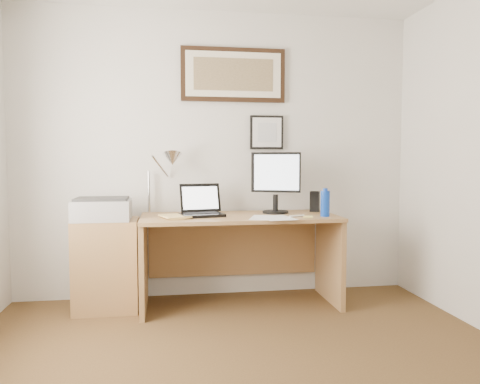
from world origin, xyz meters
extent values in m
cube|color=silver|center=(0.00, 2.00, 1.25)|extent=(3.50, 0.02, 2.50)
cube|color=olive|center=(-0.92, 1.68, 0.36)|extent=(0.50, 0.40, 0.73)
cylinder|color=#0D39B3|center=(0.82, 1.45, 0.85)|extent=(0.07, 0.07, 0.21)
cylinder|color=#0D39B3|center=(0.82, 1.45, 0.97)|extent=(0.04, 0.04, 0.02)
cube|color=black|center=(0.85, 1.80, 0.84)|extent=(0.10, 0.10, 0.18)
cube|color=white|center=(0.33, 1.45, 0.75)|extent=(0.31, 0.37, 0.00)
cube|color=white|center=(0.41, 1.40, 0.75)|extent=(0.27, 0.36, 0.00)
cube|color=#FFEF78|center=(0.66, 1.40, 0.76)|extent=(0.09, 0.09, 0.01)
cylinder|color=silver|center=(0.59, 1.45, 0.76)|extent=(0.14, 0.06, 0.02)
imported|color=#DFBB69|center=(-0.47, 1.51, 0.76)|extent=(0.26, 0.31, 0.02)
cube|color=olive|center=(0.15, 1.63, 0.73)|extent=(1.60, 0.70, 0.03)
cube|color=olive|center=(-0.63, 1.63, 0.36)|extent=(0.04, 0.65, 0.72)
cube|color=olive|center=(0.93, 1.63, 0.36)|extent=(0.04, 0.65, 0.72)
cube|color=olive|center=(0.15, 1.96, 0.45)|extent=(1.50, 0.03, 0.55)
cube|color=black|center=(-0.16, 1.61, 0.76)|extent=(0.38, 0.30, 0.02)
cube|color=black|center=(-0.16, 1.64, 0.78)|extent=(0.30, 0.18, 0.00)
cube|color=black|center=(-0.16, 1.75, 0.89)|extent=(0.35, 0.14, 0.23)
cube|color=white|center=(-0.16, 1.74, 0.89)|extent=(0.30, 0.11, 0.18)
cylinder|color=black|center=(0.48, 1.74, 0.76)|extent=(0.22, 0.22, 0.02)
cylinder|color=black|center=(0.48, 1.74, 0.84)|extent=(0.04, 0.04, 0.14)
cube|color=black|center=(0.48, 1.73, 1.10)|extent=(0.40, 0.19, 0.34)
cube|color=white|center=(0.48, 1.71, 1.10)|extent=(0.36, 0.14, 0.30)
cube|color=#A3A3A6|center=(-0.94, 1.65, 0.81)|extent=(0.44, 0.34, 0.16)
cube|color=#2F2F2F|center=(-0.94, 1.65, 0.90)|extent=(0.40, 0.30, 0.02)
cylinder|color=silver|center=(-0.59, 1.92, 0.93)|extent=(0.02, 0.02, 0.36)
cylinder|color=silver|center=(-0.49, 1.86, 1.15)|extent=(0.15, 0.23, 0.19)
cone|color=silver|center=(-0.39, 1.80, 1.21)|extent=(0.16, 0.18, 0.15)
cube|color=black|center=(0.15, 1.98, 1.95)|extent=(0.92, 0.03, 0.47)
cube|color=#ECE1C6|center=(0.15, 1.96, 1.95)|extent=(0.84, 0.01, 0.39)
cube|color=brown|center=(0.15, 1.95, 1.95)|extent=(0.70, 0.00, 0.28)
cube|color=black|center=(0.45, 1.98, 1.45)|extent=(0.30, 0.02, 0.30)
cube|color=white|center=(0.45, 1.96, 1.45)|extent=(0.26, 0.00, 0.26)
cube|color=silver|center=(0.45, 1.96, 1.45)|extent=(0.17, 0.00, 0.17)
camera|label=1|loc=(-0.44, -2.14, 1.21)|focal=35.00mm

